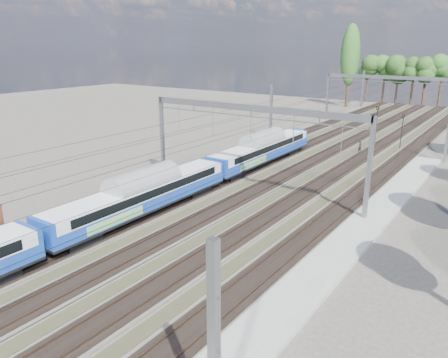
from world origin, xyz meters
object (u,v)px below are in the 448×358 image
Objects in this scene: emu_train at (140,191)px; signal_far at (402,126)px; signal_near at (377,119)px; worker at (360,147)px.

emu_train is 42.05m from signal_far.
signal_far is at bearing 73.82° from emu_train.
emu_train is 10.18× the size of signal_near.
signal_near is at bearing -178.46° from signal_far.
signal_near is (0.14, 6.39, 2.95)m from worker.
emu_train is 35.41m from worker.
emu_train is at bearing -176.28° from worker.
worker is (7.76, 34.52, -1.63)m from emu_train.
worker is 0.34× the size of signal_far.
emu_train is 41.68m from signal_near.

